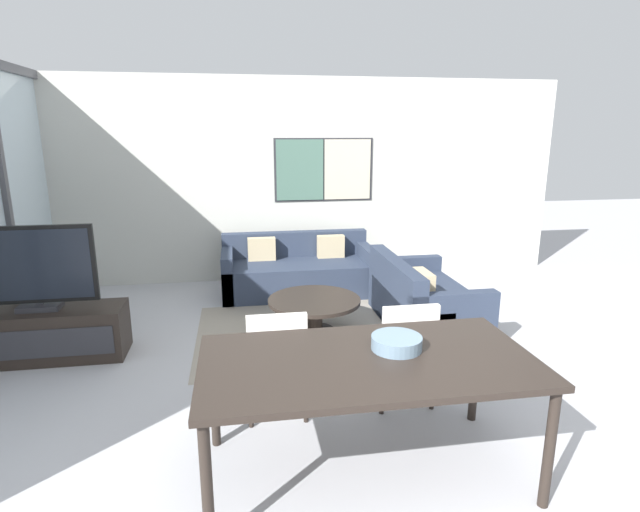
{
  "coord_description": "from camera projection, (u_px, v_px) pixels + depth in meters",
  "views": [
    {
      "loc": [
        -0.86,
        -1.81,
        2.08
      ],
      "look_at": [
        -0.13,
        2.63,
        0.95
      ],
      "focal_mm": 28.0,
      "sensor_mm": 36.0,
      "label": 1
    }
  ],
  "objects": [
    {
      "name": "area_rug",
      "position": [
        314.0,
        332.0,
        5.3
      ],
      "size": [
        2.45,
        1.9,
        0.01
      ],
      "color": "gray",
      "rests_on": "ground_plane"
    },
    {
      "name": "tv_console",
      "position": [
        44.0,
        334.0,
        4.65
      ],
      "size": [
        1.46,
        0.49,
        0.48
      ],
      "color": "black",
      "rests_on": "ground_plane"
    },
    {
      "name": "sofa_side",
      "position": [
        419.0,
        303.0,
        5.43
      ],
      "size": [
        0.87,
        1.53,
        0.75
      ],
      "rotation": [
        0.0,
        0.0,
        1.57
      ],
      "color": "#2D384C",
      "rests_on": "ground_plane"
    },
    {
      "name": "wall_back",
      "position": [
        300.0,
        180.0,
        7.0
      ],
      "size": [
        7.6,
        0.09,
        2.8
      ],
      "color": "silver",
      "rests_on": "ground_plane"
    },
    {
      "name": "coffee_table",
      "position": [
        314.0,
        307.0,
        5.23
      ],
      "size": [
        0.97,
        0.97,
        0.38
      ],
      "color": "black",
      "rests_on": "ground_plane"
    },
    {
      "name": "dining_chair_centre",
      "position": [
        404.0,
        343.0,
        3.82
      ],
      "size": [
        0.46,
        0.46,
        0.85
      ],
      "color": "beige",
      "rests_on": "ground_plane"
    },
    {
      "name": "television",
      "position": [
        35.0,
        269.0,
        4.49
      ],
      "size": [
        1.06,
        0.2,
        0.79
      ],
      "color": "#2D2D33",
      "rests_on": "tv_console"
    },
    {
      "name": "fruit_bowl",
      "position": [
        397.0,
        342.0,
        3.06
      ],
      "size": [
        0.31,
        0.31,
        0.08
      ],
      "color": "slate",
      "rests_on": "dining_table"
    },
    {
      "name": "sofa_main",
      "position": [
        298.0,
        272.0,
        6.61
      ],
      "size": [
        1.96,
        0.87,
        0.75
      ],
      "color": "#2D384C",
      "rests_on": "ground_plane"
    },
    {
      "name": "dining_table",
      "position": [
        368.0,
        368.0,
        2.96
      ],
      "size": [
        1.98,
        1.01,
        0.78
      ],
      "color": "black",
      "rests_on": "ground_plane"
    },
    {
      "name": "dining_chair_left",
      "position": [
        276.0,
        353.0,
        3.65
      ],
      "size": [
        0.46,
        0.46,
        0.85
      ],
      "color": "beige",
      "rests_on": "ground_plane"
    }
  ]
}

